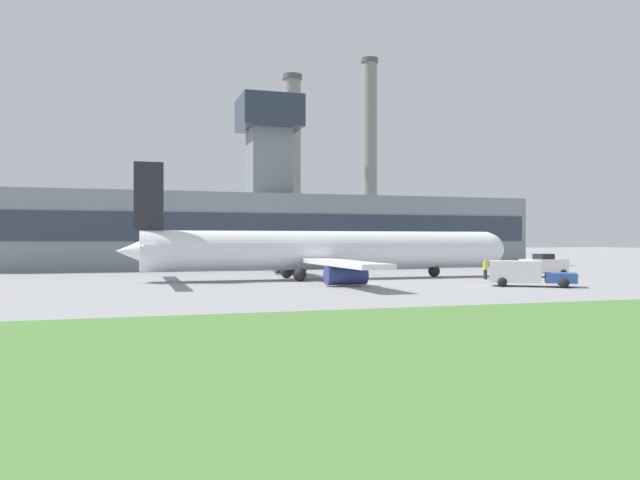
# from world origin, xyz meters

# --- Properties ---
(ground_plane) EXTENTS (400.00, 400.00, 0.00)m
(ground_plane) POSITION_xyz_m (0.00, 0.00, 0.00)
(ground_plane) COLOR gray
(terminal_building) EXTENTS (67.58, 12.30, 21.57)m
(terminal_building) POSITION_xyz_m (-0.01, 31.20, 5.18)
(terminal_building) COLOR gray
(terminal_building) RESTS_ON ground_plane
(smokestack_left) EXTENTS (3.52, 3.52, 33.19)m
(smokestack_left) POSITION_xyz_m (10.93, 61.84, 16.74)
(smokestack_left) COLOR gray
(smokestack_left) RESTS_ON ground_plane
(smokestack_right) EXTENTS (3.08, 3.08, 36.37)m
(smokestack_right) POSITION_xyz_m (24.54, 58.56, 18.31)
(smokestack_right) COLOR gray
(smokestack_right) RESTS_ON ground_plane
(airplane) EXTENTS (35.41, 31.27, 9.79)m
(airplane) POSITION_xyz_m (-0.93, 5.65, 2.48)
(airplane) COLOR white
(airplane) RESTS_ON ground_plane
(pushback_tug) EXTENTS (4.20, 2.70, 2.15)m
(pushback_tug) POSITION_xyz_m (20.05, 3.06, 0.99)
(pushback_tug) COLOR white
(pushback_tug) RESTS_ON ground_plane
(baggage_truck) EXTENTS (6.12, 4.95, 1.90)m
(baggage_truck) POSITION_xyz_m (10.91, -6.98, 0.96)
(baggage_truck) COLOR #2D4C93
(baggage_truck) RESTS_ON ground_plane
(ground_crew_person) EXTENTS (0.45, 0.45, 1.75)m
(ground_crew_person) POSITION_xyz_m (12.68, 1.26, 0.89)
(ground_crew_person) COLOR #23283D
(ground_crew_person) RESTS_ON ground_plane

